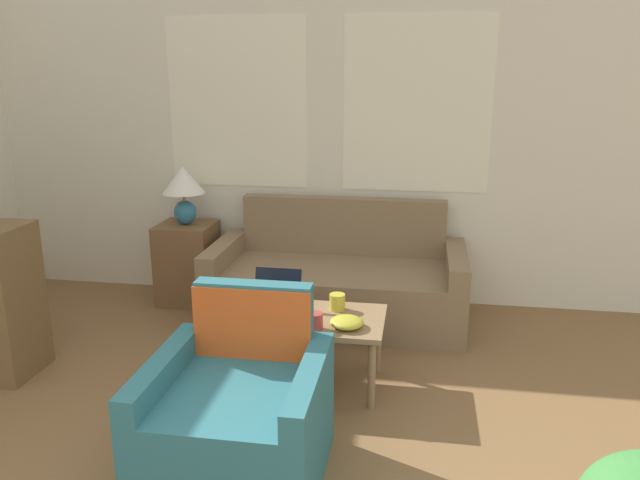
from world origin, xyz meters
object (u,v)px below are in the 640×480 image
cup_yellow (315,321)px  snack_bowl (347,322)px  laptop (275,303)px  table_lamp (184,187)px  coffee_table (299,324)px  cup_navy (337,302)px  armchair (240,419)px  couch (338,284)px

cup_yellow → snack_bowl: 0.18m
laptop → cup_yellow: 0.35m
laptop → cup_yellow: (0.27, -0.22, -0.01)m
table_lamp → laptop: 1.59m
coffee_table → laptop: (-0.15, 0.04, 0.10)m
snack_bowl → laptop: bearing=160.1°
laptop → cup_navy: laptop is taller
laptop → armchair: bearing=-86.9°
couch → armchair: size_ratio=2.23×
table_lamp → snack_bowl: 2.01m
laptop → snack_bowl: (0.45, -0.16, -0.02)m
armchair → cup_navy: armchair is taller
coffee_table → cup_yellow: (0.12, -0.18, 0.10)m
couch → laptop: bearing=-102.9°
armchair → snack_bowl: size_ratio=4.43×
snack_bowl → cup_navy: bearing=109.1°
laptop → cup_navy: (0.36, 0.09, -0.01)m
coffee_table → cup_navy: cup_navy is taller
table_lamp → snack_bowl: bearing=-42.7°
laptop → snack_bowl: laptop is taller
armchair → cup_yellow: size_ratio=8.69×
table_lamp → cup_navy: table_lamp is taller
couch → table_lamp: (-1.22, 0.13, 0.68)m
armchair → table_lamp: 2.42m
cup_yellow → laptop: bearing=141.6°
couch → cup_navy: bearing=-82.6°
laptop → cup_yellow: size_ratio=2.97×
table_lamp → cup_yellow: table_lamp is taller
cup_navy → snack_bowl: (0.09, -0.25, -0.02)m
table_lamp → coffee_table: bearing=-46.5°
coffee_table → laptop: bearing=164.9°
laptop → coffee_table: bearing=-15.1°
armchair → table_lamp: table_lamp is taller
coffee_table → laptop: size_ratio=3.50×
cup_navy → snack_bowl: cup_navy is taller
coffee_table → cup_navy: 0.26m
armchair → coffee_table: 0.89m
armchair → laptop: 0.95m
table_lamp → snack_bowl: size_ratio=2.42×
couch → table_lamp: table_lamp is taller
couch → laptop: (-0.24, -1.03, 0.22)m
snack_bowl → table_lamp: bearing=137.3°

